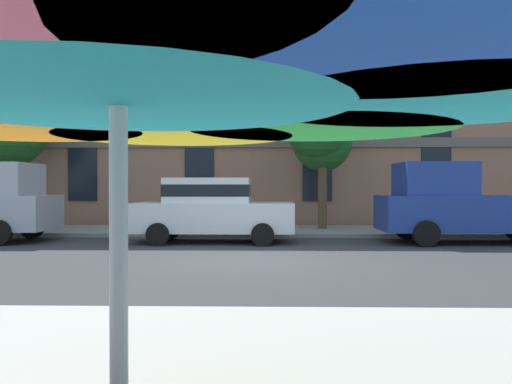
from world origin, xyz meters
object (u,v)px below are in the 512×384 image
Objects in this scene: street_tree_left at (3,122)px; pickup_blue at (465,205)px; sedan_white at (212,208)px; patio_umbrella at (118,24)px; street_tree_middle at (320,135)px.

pickup_blue is at bearing -12.75° from street_tree_left.
pickup_blue reaches higher than sedan_white.
sedan_white is at bearing 94.87° from patio_umbrella.
patio_umbrella reaches higher than sedan_white.
pickup_blue is 1.56× the size of patio_umbrella.
pickup_blue is (6.96, 0.00, 0.08)m from sedan_white.
pickup_blue is at bearing 65.17° from patio_umbrella.
pickup_blue is at bearing -42.70° from street_tree_middle.
patio_umbrella is (8.61, -15.98, -1.67)m from street_tree_left.
street_tree_left is at bearing 167.25° from pickup_blue.
sedan_white is 8.67m from street_tree_left.
pickup_blue is 15.09m from street_tree_left.
patio_umbrella is at bearing -85.13° from sedan_white.
pickup_blue is 0.97× the size of street_tree_left.
street_tree_middle is 1.42× the size of patio_umbrella.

